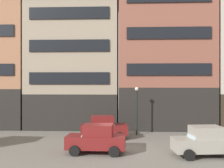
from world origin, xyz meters
The scene contains 7 objects.
ground_plane centered at (0.00, 0.00, 0.00)m, with size 120.00×120.00×0.00m, color slate.
building_center_left centered at (-4.75, 9.74, 6.52)m, with size 9.38×5.79×12.96m.
building_center_right centered at (4.40, 9.74, 8.97)m, with size 9.61×5.79×17.84m.
sedan_dark centered at (-1.41, -0.82, 0.91)m, with size 3.75×1.96×1.83m.
sedan_light centered at (5.18, -1.33, 0.91)m, with size 3.85×2.18×1.83m.
sedan_parked_curb centered at (-1.30, 3.81, 0.91)m, with size 3.85×2.19×1.83m.
streetlamp_curbside centered at (1.42, 5.53, 2.67)m, with size 0.32×0.32×4.12m.
Camera 1 is at (0.34, -18.10, 4.38)m, focal length 44.03 mm.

